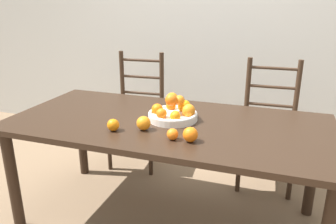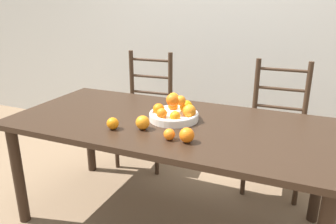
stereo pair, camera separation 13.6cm
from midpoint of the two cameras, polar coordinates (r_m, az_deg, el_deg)
name	(u,v)px [view 2 (the right image)]	position (r m, az deg, el deg)	size (l,w,h in m)	color
ground_plane	(169,220)	(2.37, 1.84, -18.27)	(12.00, 12.00, 0.00)	#7F664C
wall_back	(230,15)	(3.32, 11.88, 16.22)	(8.00, 0.06, 2.60)	beige
dining_table	(169,133)	(2.04, 2.02, -3.70)	(1.97, 0.93, 0.72)	black
fruit_bowl	(175,112)	(2.02, 3.10, -0.08)	(0.31, 0.31, 0.17)	white
orange_loose_0	(113,123)	(1.89, -7.58, -2.02)	(0.07, 0.07, 0.07)	orange
orange_loose_1	(143,123)	(1.87, -2.35, -1.87)	(0.08, 0.08, 0.08)	orange
orange_loose_2	(187,135)	(1.71, 5.59, -4.05)	(0.08, 0.08, 0.08)	orange
orange_loose_3	(169,134)	(1.74, 2.49, -3.93)	(0.06, 0.06, 0.06)	orange
chair_left	(146,112)	(2.95, -2.62, -0.03)	(0.45, 0.43, 1.00)	#382619
chair_right	(276,130)	(2.69, 19.68, -3.07)	(0.43, 0.41, 1.00)	#382619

